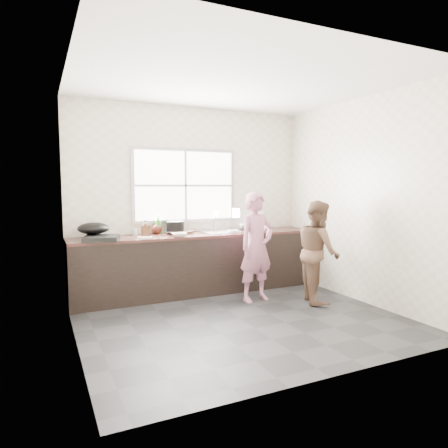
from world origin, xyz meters
name	(u,v)px	position (x,y,z in m)	size (l,w,h in m)	color
floor	(240,319)	(0.00, 0.00, -0.01)	(3.60, 3.20, 0.01)	#28282A
ceiling	(241,81)	(0.00, 0.00, 2.71)	(3.60, 3.20, 0.01)	silver
wall_back	(191,199)	(0.00, 1.60, 1.35)	(3.60, 0.01, 2.70)	beige
wall_left	(71,207)	(-1.80, 0.00, 1.35)	(0.01, 3.20, 2.70)	beige
wall_right	(361,201)	(1.80, 0.00, 1.35)	(0.01, 3.20, 2.70)	beige
wall_front	(336,211)	(0.00, -1.60, 1.35)	(3.60, 0.01, 2.70)	beige
cabinet	(199,264)	(0.00, 1.29, 0.41)	(3.60, 0.62, 0.82)	black
countertop	(199,235)	(0.00, 1.29, 0.84)	(3.60, 0.64, 0.04)	#341A15
sink	(221,232)	(0.35, 1.29, 0.86)	(0.55, 0.45, 0.02)	silver
faucet	(215,221)	(0.35, 1.49, 1.01)	(0.02, 0.02, 0.30)	silver
window_frame	(185,186)	(-0.10, 1.59, 1.55)	(1.60, 0.05, 1.10)	#9EA0A5
window_glazing	(185,186)	(-0.10, 1.57, 1.55)	(1.50, 0.01, 1.00)	white
woman	(256,251)	(0.54, 0.57, 0.68)	(0.50, 0.33, 1.36)	#B66D89
person_side	(318,251)	(1.27, 0.19, 0.68)	(0.66, 0.51, 1.36)	brown
cutting_board	(181,232)	(-0.21, 1.45, 0.88)	(0.36, 0.36, 0.04)	black
cleaver	(172,232)	(-0.40, 1.31, 0.90)	(0.17, 0.09, 0.01)	silver
bowl_mince	(179,235)	(-0.37, 1.08, 0.89)	(0.20, 0.20, 0.05)	white
bowl_crabs	(258,230)	(0.87, 1.10, 0.89)	(0.19, 0.19, 0.06)	white
bowl_held	(233,231)	(0.47, 1.13, 0.89)	(0.19, 0.19, 0.06)	white
black_pot	(175,227)	(-0.31, 1.41, 0.95)	(0.25, 0.25, 0.18)	black
plate_food	(145,237)	(-0.83, 1.12, 0.87)	(0.19, 0.19, 0.02)	white
bottle_green	(158,224)	(-0.54, 1.52, 0.99)	(0.10, 0.10, 0.27)	#3A7B28
bottle_brown_tall	(146,229)	(-0.78, 1.27, 0.97)	(0.09, 0.10, 0.21)	#442411
bottle_brown_short	(157,228)	(-0.56, 1.52, 0.95)	(0.14, 0.14, 0.18)	#421910
glass_jar	(135,232)	(-0.87, 1.52, 0.91)	(0.07, 0.07, 0.10)	silver
burner	(102,238)	(-1.38, 1.11, 0.89)	(0.41, 0.41, 0.06)	black
wok	(94,228)	(-1.45, 1.34, 1.00)	(0.40, 0.40, 0.15)	black
dish_rack	(246,219)	(0.89, 1.52, 1.03)	(0.45, 0.32, 0.34)	silver
pot_lid_left	(93,239)	(-1.46, 1.32, 0.87)	(0.27, 0.27, 0.01)	silver
pot_lid_right	(109,236)	(-1.23, 1.51, 0.87)	(0.25, 0.25, 0.01)	silver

